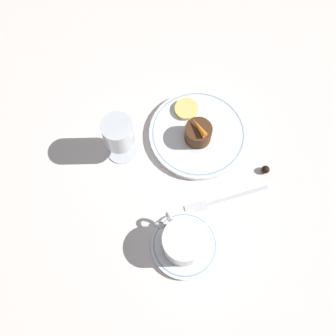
# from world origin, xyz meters

# --- Properties ---
(ground_plane) EXTENTS (3.00, 3.00, 0.00)m
(ground_plane) POSITION_xyz_m (0.00, 0.00, 0.00)
(ground_plane) COLOR white
(dinner_plate) EXTENTS (0.23, 0.23, 0.01)m
(dinner_plate) POSITION_xyz_m (-0.01, -0.03, 0.01)
(dinner_plate) COLOR white
(dinner_plate) RESTS_ON ground_plane
(saucer) EXTENTS (0.14, 0.14, 0.01)m
(saucer) POSITION_xyz_m (-0.22, 0.13, 0.01)
(saucer) COLOR white
(saucer) RESTS_ON ground_plane
(coffee_cup) EXTENTS (0.11, 0.09, 0.06)m
(coffee_cup) POSITION_xyz_m (-0.22, 0.14, 0.04)
(coffee_cup) COLOR white
(coffee_cup) RESTS_ON saucer
(spoon) EXTENTS (0.07, 0.10, 0.00)m
(spoon) POSITION_xyz_m (-0.17, 0.13, 0.01)
(spoon) COLOR silver
(spoon) RESTS_ON saucer
(wine_glass) EXTENTS (0.07, 0.07, 0.12)m
(wine_glass) POSITION_xyz_m (0.04, 0.14, 0.08)
(wine_glass) COLOR silver
(wine_glass) RESTS_ON ground_plane
(fork) EXTENTS (0.06, 0.19, 0.01)m
(fork) POSITION_xyz_m (-0.17, 0.02, 0.00)
(fork) COLOR silver
(fork) RESTS_ON ground_plane
(dessert_cake) EXTENTS (0.06, 0.06, 0.04)m
(dessert_cake) POSITION_xyz_m (-0.02, -0.02, 0.04)
(dessert_cake) COLOR #4C2D19
(dessert_cake) RESTS_ON dinner_plate
(carrot_garnish) EXTENTS (0.05, 0.02, 0.01)m
(carrot_garnish) POSITION_xyz_m (-0.02, -0.02, 0.06)
(carrot_garnish) COLOR orange
(carrot_garnish) RESTS_ON dessert_cake
(pineapple_slice) EXTENTS (0.06, 0.06, 0.01)m
(pineapple_slice) POSITION_xyz_m (0.05, -0.03, 0.02)
(pineapple_slice) COLOR #EFE075
(pineapple_slice) RESTS_ON dinner_plate
(chocolate_truffle) EXTENTS (0.02, 0.02, 0.02)m
(chocolate_truffle) POSITION_xyz_m (-0.16, -0.11, 0.01)
(chocolate_truffle) COLOR black
(chocolate_truffle) RESTS_ON ground_plane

